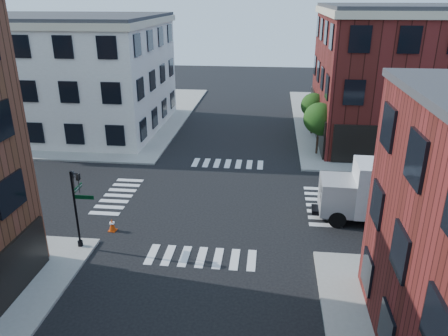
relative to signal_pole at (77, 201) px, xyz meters
name	(u,v)px	position (x,y,z in m)	size (l,w,h in m)	color
ground	(217,200)	(6.72, 6.68, -2.86)	(120.00, 120.00, 0.00)	black
sidewalk_ne	(434,124)	(27.72, 27.68, -2.78)	(30.00, 30.00, 0.15)	gray
sidewalk_nw	(63,113)	(-14.28, 27.68, -2.78)	(30.00, 30.00, 0.15)	gray
building_nw	(52,75)	(-12.28, 22.68, 2.64)	(22.00, 16.00, 11.00)	silver
tree_near	(320,120)	(14.28, 16.65, 0.30)	(2.69, 2.69, 4.49)	black
tree_far	(314,107)	(14.28, 22.65, 0.02)	(2.43, 2.43, 4.07)	black
signal_pole	(77,201)	(0.00, 0.00, 0.00)	(1.29, 1.24, 4.60)	black
box_truck	(393,193)	(17.63, 4.86, -0.87)	(8.53, 2.81, 3.82)	silver
traffic_cone	(112,225)	(1.02, 1.92, -2.47)	(0.49, 0.49, 0.80)	#CB3C09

